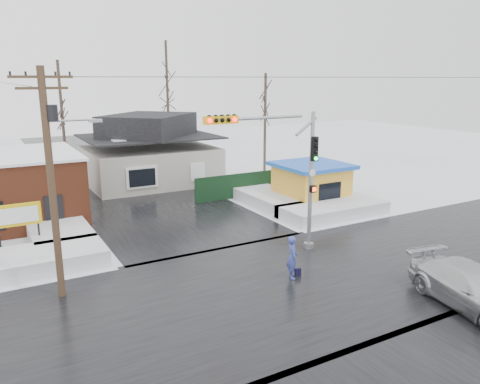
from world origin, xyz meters
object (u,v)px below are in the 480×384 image
utility_pole (52,171)px  marquee_sign (17,216)px  car (473,288)px  traffic_signal (286,165)px  pedestrian (292,258)px  kiosk (311,183)px

utility_pole → marquee_sign: utility_pole is taller
car → marquee_sign: bearing=144.0°
traffic_signal → utility_pole: 10.39m
car → traffic_signal: bearing=119.9°
pedestrian → car: pedestrian is taller
kiosk → car: bearing=-104.8°
pedestrian → car: bearing=-118.0°
kiosk → car: 15.72m
kiosk → pedestrian: 12.75m
traffic_signal → marquee_sign: size_ratio=2.75×
utility_pole → car: size_ratio=1.64×
utility_pole → kiosk: bearing=20.4°
traffic_signal → car: traffic_signal is taller
marquee_sign → pedestrian: size_ratio=1.33×
traffic_signal → pedestrian: size_ratio=3.66×
kiosk → car: (-4.02, -15.19, -0.67)m
car → kiosk: bearing=84.5°
traffic_signal → kiosk: size_ratio=1.52×
utility_pole → pedestrian: 10.42m
traffic_signal → pedestrian: 4.60m
traffic_signal → utility_pole: (-10.36, 0.53, 0.57)m
pedestrian → car: 7.11m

